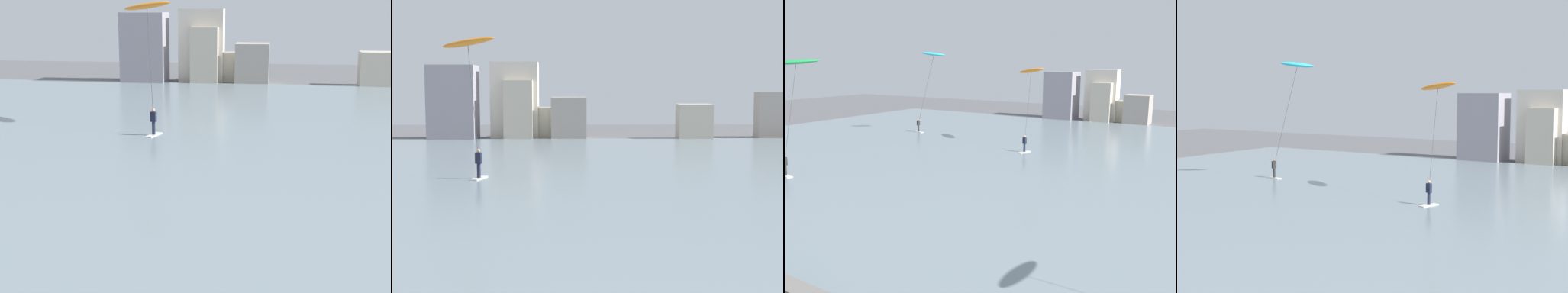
{
  "view_description": "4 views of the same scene",
  "coord_description": "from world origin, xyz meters",
  "views": [
    {
      "loc": [
        0.62,
        -0.63,
        7.55
      ],
      "look_at": [
        -2.03,
        18.2,
        2.91
      ],
      "focal_mm": 51.93,
      "sensor_mm": 36.0,
      "label": 1
    },
    {
      "loc": [
        -1.37,
        -0.35,
        5.15
      ],
      "look_at": [
        -0.92,
        17.19,
        3.37
      ],
      "focal_mm": 54.67,
      "sensor_mm": 36.0,
      "label": 2
    },
    {
      "loc": [
        10.45,
        -3.04,
        8.38
      ],
      "look_at": [
        -2.7,
        17.99,
        3.45
      ],
      "focal_mm": 38.22,
      "sensor_mm": 36.0,
      "label": 3
    },
    {
      "loc": [
        10.0,
        -1.32,
        7.38
      ],
      "look_at": [
        -1.76,
        17.59,
        5.29
      ],
      "focal_mm": 54.18,
      "sensor_mm": 36.0,
      "label": 4
    }
  ],
  "objects": [
    {
      "name": "far_shore_buildings",
      "position": [
        -4.52,
        58.63,
        2.96
      ],
      "size": [
        36.33,
        4.98,
        7.55
      ],
      "color": "gray",
      "rests_on": "ground"
    },
    {
      "name": "water_bay",
      "position": [
        0.0,
        31.14,
        0.05
      ],
      "size": [
        84.0,
        52.0,
        0.1
      ],
      "primitive_type": "cube",
      "color": "gray",
      "rests_on": "ground"
    },
    {
      "name": "kitesurfer_orange",
      "position": [
        -7.49,
        35.15,
        7.24
      ],
      "size": [
        3.87,
        5.48,
        8.04
      ],
      "color": "silver",
      "rests_on": "water_bay"
    }
  ]
}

